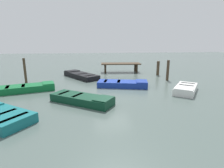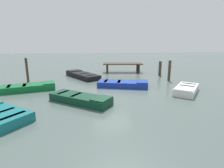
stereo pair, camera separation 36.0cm
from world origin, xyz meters
name	(u,v)px [view 2 (the right image)]	position (x,y,z in m)	size (l,w,h in m)	color
ground_plane	(112,89)	(0.00, 0.00, 0.00)	(80.00, 80.00, 0.00)	#4C5B56
dock_segment	(123,65)	(1.92, 6.66, 0.81)	(4.18, 1.80, 0.95)	#423323
rowboat_blue	(123,84)	(0.86, 0.52, 0.22)	(3.69, 2.12, 0.46)	navy
rowboat_black	(82,75)	(-2.19, 4.31, 0.22)	(3.26, 4.11, 0.46)	black
rowboat_white	(186,89)	(4.55, -1.42, 0.22)	(2.54, 2.78, 0.46)	silver
rowboat_green	(29,87)	(-5.48, 0.30, 0.22)	(3.46, 2.00, 0.46)	#0F602D
rowboat_dark_green	(81,99)	(-1.97, -2.53, 0.22)	(3.42, 2.88, 0.46)	#0C3823
mooring_piling_far_right	(169,71)	(4.98, 2.09, 0.83)	(0.22, 0.22, 1.67)	#423323
mooring_piling_center	(160,68)	(5.12, 4.43, 0.67)	(0.27, 0.27, 1.34)	#423323
mooring_piling_near_left	(27,70)	(-6.39, 2.87, 0.96)	(0.19, 0.19, 1.92)	#423323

